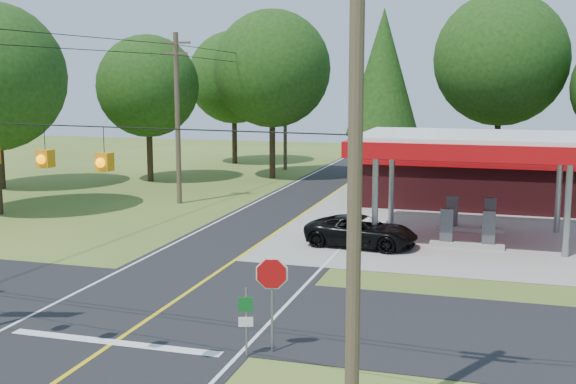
# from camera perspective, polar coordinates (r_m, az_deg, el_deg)

# --- Properties ---
(ground) EXTENTS (120.00, 120.00, 0.00)m
(ground) POSITION_cam_1_polar(r_m,az_deg,el_deg) (24.34, -9.33, -8.81)
(ground) COLOR #466323
(ground) RESTS_ON ground
(main_highway) EXTENTS (8.00, 120.00, 0.02)m
(main_highway) POSITION_cam_1_polar(r_m,az_deg,el_deg) (24.34, -9.33, -8.79)
(main_highway) COLOR black
(main_highway) RESTS_ON ground
(cross_road) EXTENTS (70.00, 7.00, 0.02)m
(cross_road) POSITION_cam_1_polar(r_m,az_deg,el_deg) (24.33, -9.33, -8.78)
(cross_road) COLOR black
(cross_road) RESTS_ON ground
(lane_center_yellow) EXTENTS (0.15, 110.00, 0.00)m
(lane_center_yellow) POSITION_cam_1_polar(r_m,az_deg,el_deg) (24.33, -9.33, -8.75)
(lane_center_yellow) COLOR yellow
(lane_center_yellow) RESTS_ON main_highway
(gas_canopy) EXTENTS (10.60, 7.40, 4.88)m
(gas_canopy) POSITION_cam_1_polar(r_m,az_deg,el_deg) (33.99, 14.36, 3.44)
(gas_canopy) COLOR gray
(gas_canopy) RESTS_ON ground
(convenience_store) EXTENTS (16.40, 7.55, 3.80)m
(convenience_store) POSITION_cam_1_polar(r_m,az_deg,el_deg) (44.14, 16.04, 1.52)
(convenience_store) COLOR #4E1619
(convenience_store) RESTS_ON ground
(utility_pole_near_right) EXTENTS (1.80, 0.30, 11.50)m
(utility_pole_near_right) POSITION_cam_1_polar(r_m,az_deg,el_deg) (14.16, 5.33, 3.13)
(utility_pole_near_right) COLOR #473828
(utility_pole_near_right) RESTS_ON ground
(utility_pole_far_left) EXTENTS (1.80, 0.30, 10.00)m
(utility_pole_far_left) POSITION_cam_1_polar(r_m,az_deg,el_deg) (42.93, -8.73, 5.97)
(utility_pole_far_left) COLOR #473828
(utility_pole_far_left) RESTS_ON ground
(utility_pole_north) EXTENTS (0.30, 0.30, 9.50)m
(utility_pole_north) POSITION_cam_1_polar(r_m,az_deg,el_deg) (58.33, -0.23, 6.41)
(utility_pole_north) COLOR #473828
(utility_pole_north) RESTS_ON ground
(overhead_beacons) EXTENTS (17.04, 2.04, 1.03)m
(overhead_beacons) POSITION_cam_1_polar(r_m,az_deg,el_deg) (18.62, -20.69, 4.78)
(overhead_beacons) COLOR black
(overhead_beacons) RESTS_ON ground
(treeline_backdrop) EXTENTS (70.27, 51.59, 13.30)m
(treeline_backdrop) POSITION_cam_1_polar(r_m,az_deg,el_deg) (45.80, 4.67, 9.09)
(treeline_backdrop) COLOR #332316
(treeline_backdrop) RESTS_ON ground
(suv_car) EXTENTS (5.37, 5.37, 1.37)m
(suv_car) POSITION_cam_1_polar(r_m,az_deg,el_deg) (32.05, 5.82, -3.13)
(suv_car) COLOR black
(suv_car) RESTS_ON ground
(octagonal_stop_sign) EXTENTS (0.90, 0.27, 2.68)m
(octagonal_stop_sign) POSITION_cam_1_polar(r_m,az_deg,el_deg) (19.46, -1.30, -7.06)
(octagonal_stop_sign) COLOR gray
(octagonal_stop_sign) RESTS_ON ground
(route_sign_post) EXTENTS (0.38, 0.16, 1.92)m
(route_sign_post) POSITION_cam_1_polar(r_m,az_deg,el_deg) (19.44, -3.34, -9.82)
(route_sign_post) COLOR gray
(route_sign_post) RESTS_ON ground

